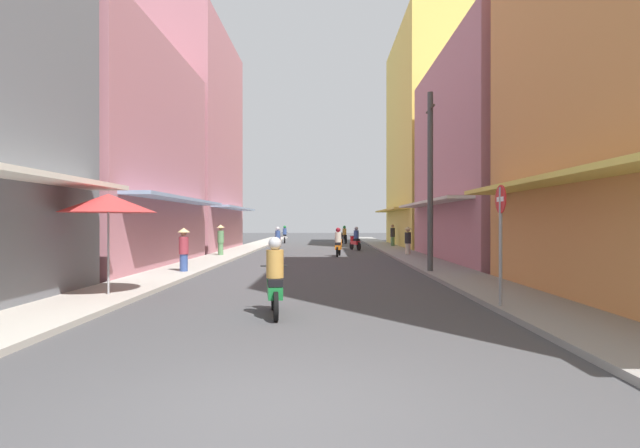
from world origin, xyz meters
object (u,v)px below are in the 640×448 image
at_px(motorbike_red, 355,240).
at_px(motorbike_white, 285,235).
at_px(pedestrian_crossing, 221,239).
at_px(motorbike_maroon, 278,240).
at_px(pedestrian_far, 393,236).
at_px(motorbike_green, 275,280).
at_px(pedestrian_midway, 184,248).
at_px(motorbike_orange, 338,243).
at_px(motorbike_black, 344,236).
at_px(street_sign_no_entry, 501,229).
at_px(utility_pole, 430,181).
at_px(vendor_umbrella, 108,203).
at_px(pedestrian_foreground, 408,240).

height_order(motorbike_red, motorbike_white, same).
relative_size(motorbike_white, pedestrian_crossing, 1.04).
xyz_separation_m(motorbike_maroon, pedestrian_far, (8.11, 4.35, 0.15)).
xyz_separation_m(motorbike_red, pedestrian_far, (3.00, 3.60, 0.15)).
bearing_deg(pedestrian_far, motorbike_green, -102.75).
distance_m(pedestrian_crossing, pedestrian_midway, 8.78).
height_order(motorbike_maroon, motorbike_orange, same).
height_order(motorbike_black, street_sign_no_entry, street_sign_no_entry).
relative_size(motorbike_green, motorbike_maroon, 1.00).
height_order(pedestrian_far, utility_pole, utility_pole).
xyz_separation_m(motorbike_red, motorbike_maroon, (-5.12, -0.76, 0.00)).
bearing_deg(motorbike_white, motorbike_green, -85.60).
xyz_separation_m(utility_pole, street_sign_no_entry, (-0.10, -7.33, -1.63)).
distance_m(motorbike_white, vendor_umbrella, 32.31).
xyz_separation_m(motorbike_orange, street_sign_no_entry, (2.95, -16.57, 1.01)).
relative_size(motorbike_maroon, motorbike_orange, 1.00).
relative_size(motorbike_orange, street_sign_no_entry, 0.68).
xyz_separation_m(pedestrian_crossing, vendor_umbrella, (0.35, -14.36, 1.35)).
distance_m(motorbike_green, pedestrian_crossing, 17.01).
relative_size(motorbike_orange, pedestrian_midway, 1.08).
bearing_deg(motorbike_green, vendor_umbrella, 154.53).
distance_m(motorbike_black, street_sign_no_entry, 32.77).
bearing_deg(motorbike_maroon, vendor_umbrella, -96.07).
xyz_separation_m(motorbike_black, pedestrian_crossing, (-7.24, -16.83, 0.28)).
height_order(pedestrian_midway, vendor_umbrella, vendor_umbrella).
height_order(motorbike_red, utility_pole, utility_pole).
relative_size(motorbike_black, pedestrian_far, 1.05).
relative_size(pedestrian_foreground, pedestrian_midway, 0.98).
relative_size(pedestrian_crossing, pedestrian_midway, 1.04).
relative_size(motorbike_maroon, pedestrian_far, 1.06).
bearing_deg(vendor_umbrella, motorbike_green, -25.47).
relative_size(pedestrian_crossing, pedestrian_foreground, 1.06).
distance_m(motorbike_black, vendor_umbrella, 31.98).
height_order(utility_pole, street_sign_no_entry, utility_pole).
xyz_separation_m(pedestrian_far, utility_pole, (-1.24, -18.80, 2.49)).
height_order(pedestrian_far, pedestrian_crossing, pedestrian_crossing).
xyz_separation_m(motorbike_white, utility_pole, (7.42, -26.40, 2.64)).
height_order(motorbike_white, vendor_umbrella, vendor_umbrella).
height_order(motorbike_black, pedestrian_far, pedestrian_far).
distance_m(pedestrian_foreground, vendor_umbrella, 17.88).
bearing_deg(vendor_umbrella, motorbike_black, 77.53).
bearing_deg(pedestrian_far, pedestrian_crossing, -135.94).
distance_m(motorbike_green, utility_pole, 9.56).
bearing_deg(motorbike_black, street_sign_no_entry, -86.44).
relative_size(motorbike_green, vendor_umbrella, 0.71).
bearing_deg(motorbike_maroon, motorbike_orange, -53.71).
bearing_deg(pedestrian_foreground, pedestrian_far, 87.00).
bearing_deg(pedestrian_foreground, motorbike_red, 112.15).
xyz_separation_m(pedestrian_foreground, vendor_umbrella, (-9.76, -14.91, 1.40)).
relative_size(motorbike_maroon, pedestrian_foreground, 1.10).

